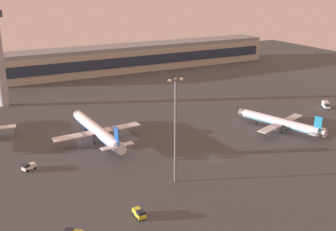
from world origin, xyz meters
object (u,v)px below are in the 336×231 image
at_px(cargo_loader, 139,213).
at_px(apron_light_east, 175,125).
at_px(catering_truck, 326,105).
at_px(maintenance_van, 29,167).
at_px(airplane_taxiway_distant, 97,131).
at_px(airplane_far_stand, 280,122).

xyz_separation_m(cargo_loader, apron_light_east, (17.11, 12.67, 16.37)).
distance_m(catering_truck, maintenance_van, 133.26).
bearing_deg(airplane_taxiway_distant, catering_truck, -8.79).
height_order(catering_truck, maintenance_van, catering_truck).
height_order(airplane_taxiway_distant, maintenance_van, airplane_taxiway_distant).
bearing_deg(airplane_taxiway_distant, maintenance_van, -157.60).
height_order(airplane_far_stand, airplane_taxiway_distant, airplane_taxiway_distant).
bearing_deg(maintenance_van, apron_light_east, -153.02).
bearing_deg(maintenance_van, catering_truck, -114.75).
xyz_separation_m(catering_truck, apron_light_east, (-96.22, -31.16, 15.97)).
height_order(airplane_far_stand, maintenance_van, airplane_far_stand).
xyz_separation_m(airplane_taxiway_distant, apron_light_east, (10.26, -40.70, 13.42)).
distance_m(airplane_far_stand, airplane_taxiway_distant, 70.51).
xyz_separation_m(maintenance_van, cargo_loader, (19.89, -40.29, 0.00)).
xyz_separation_m(airplane_taxiway_distant, maintenance_van, (-26.74, -13.08, -2.95)).
relative_size(catering_truck, cargo_loader, 1.44).
height_order(airplane_taxiway_distant, cargo_loader, airplane_taxiway_distant).
relative_size(airplane_taxiway_distant, catering_truck, 7.03).
height_order(cargo_loader, apron_light_east, apron_light_east).
xyz_separation_m(airplane_far_stand, maintenance_van, (-93.49, 9.64, -2.41)).
relative_size(airplane_far_stand, apron_light_east, 1.15).
distance_m(airplane_far_stand, cargo_loader, 79.77).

